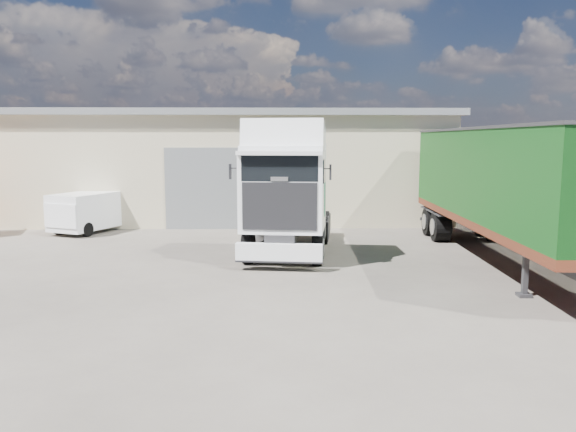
{
  "coord_description": "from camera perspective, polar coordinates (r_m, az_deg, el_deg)",
  "views": [
    {
      "loc": [
        0.78,
        -14.73,
        3.96
      ],
      "look_at": [
        1.23,
        3.0,
        1.53
      ],
      "focal_mm": 35.0,
      "sensor_mm": 36.0,
      "label": 1
    }
  ],
  "objects": [
    {
      "name": "tractor_unit",
      "position": [
        18.88,
        -0.11,
        1.65
      ],
      "size": [
        3.47,
        7.15,
        4.6
      ],
      "rotation": [
        0.0,
        0.0,
        -0.13
      ],
      "color": "black",
      "rests_on": "ground"
    },
    {
      "name": "box_trailer",
      "position": [
        19.38,
        21.21,
        3.39
      ],
      "size": [
        3.23,
        13.13,
        4.34
      ],
      "rotation": [
        0.0,
        0.0,
        -0.04
      ],
      "color": "#2D2D30",
      "rests_on": "ground"
    },
    {
      "name": "panel_van",
      "position": [
        25.74,
        -19.21,
        0.49
      ],
      "size": [
        3.2,
        4.46,
        1.69
      ],
      "rotation": [
        0.0,
        0.0,
        -0.42
      ],
      "color": "black",
      "rests_on": "ground"
    },
    {
      "name": "brick_boundary_wall",
      "position": [
        23.49,
        25.71,
        0.41
      ],
      "size": [
        0.35,
        26.0,
        2.5
      ],
      "primitive_type": "cube",
      "color": "maroon",
      "rests_on": "ground"
    },
    {
      "name": "ground",
      "position": [
        15.27,
        -4.37,
        -7.24
      ],
      "size": [
        120.0,
        120.0,
        0.0
      ],
      "primitive_type": "plane",
      "color": "#2C2823",
      "rests_on": "ground"
    },
    {
      "name": "warehouse",
      "position": [
        31.49,
        -13.94,
        5.22
      ],
      "size": [
        30.6,
        12.6,
        5.42
      ],
      "color": "#BAAF8F",
      "rests_on": "ground"
    }
  ]
}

